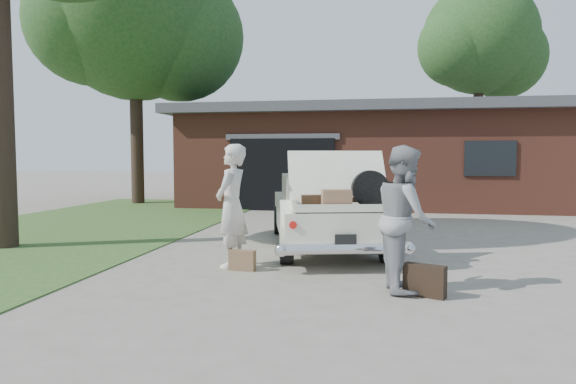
# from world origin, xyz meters

# --- Properties ---
(ground) EXTENTS (90.00, 90.00, 0.00)m
(ground) POSITION_xyz_m (0.00, 0.00, 0.00)
(ground) COLOR gray
(ground) RESTS_ON ground
(grass_strip) EXTENTS (6.00, 16.00, 0.02)m
(grass_strip) POSITION_xyz_m (-5.50, 3.00, 0.01)
(grass_strip) COLOR #2D4C1E
(grass_strip) RESTS_ON ground
(house) EXTENTS (12.80, 7.80, 3.30)m
(house) POSITION_xyz_m (0.98, 11.47, 1.67)
(house) COLOR brown
(house) RESTS_ON ground
(tree_back) EXTENTS (6.98, 6.07, 9.67)m
(tree_back) POSITION_xyz_m (-6.87, 9.49, 6.35)
(tree_back) COLOR #38281E
(tree_back) RESTS_ON ground
(tree_right) EXTENTS (5.85, 5.09, 9.58)m
(tree_right) POSITION_xyz_m (5.91, 17.45, 6.72)
(tree_right) COLOR #38281E
(tree_right) RESTS_ON ground
(sedan) EXTENTS (2.79, 4.91, 1.75)m
(sedan) POSITION_xyz_m (0.44, 2.02, 0.68)
(sedan) COLOR white
(sedan) RESTS_ON ground
(woman_left) EXTENTS (0.53, 0.73, 1.85)m
(woman_left) POSITION_xyz_m (-0.76, 0.04, 0.92)
(woman_left) COLOR beige
(woman_left) RESTS_ON ground
(woman_right) EXTENTS (0.80, 0.96, 1.80)m
(woman_right) POSITION_xyz_m (1.74, -0.89, 0.90)
(woman_right) COLOR gray
(woman_right) RESTS_ON ground
(suitcase_left) EXTENTS (0.40, 0.17, 0.30)m
(suitcase_left) POSITION_xyz_m (-0.54, -0.20, 0.15)
(suitcase_left) COLOR brown
(suitcase_left) RESTS_ON ground
(suitcase_right) EXTENTS (0.51, 0.34, 0.38)m
(suitcase_right) POSITION_xyz_m (1.96, -1.15, 0.19)
(suitcase_right) COLOR black
(suitcase_right) RESTS_ON ground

